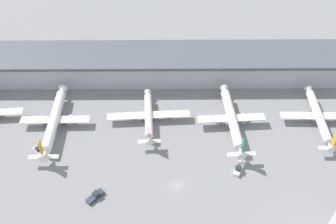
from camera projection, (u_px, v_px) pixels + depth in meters
name	position (u px, v px, depth m)	size (l,w,h in m)	color
ground_plane	(176.00, 186.00, 148.61)	(1000.00, 1000.00, 0.00)	gray
terminal_building	(174.00, 65.00, 193.86)	(264.04, 25.00, 14.22)	#B2B2B7
airplane_gate_bravo	(54.00, 120.00, 168.98)	(31.24, 44.85, 13.64)	white
airplane_gate_charlie	(149.00, 116.00, 171.61)	(38.28, 34.05, 11.30)	white
airplane_gate_delta	(232.00, 119.00, 168.95)	(31.06, 43.97, 13.75)	white
airplane_gate_echo	(319.00, 116.00, 170.86)	(34.39, 40.14, 12.26)	silver
service_truck_fuel	(239.00, 169.00, 153.45)	(5.77, 8.04, 2.71)	black
service_truck_baggage	(40.00, 151.00, 160.00)	(6.61, 6.39, 3.09)	black
service_truck_water	(95.00, 196.00, 144.09)	(7.03, 7.26, 2.60)	black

